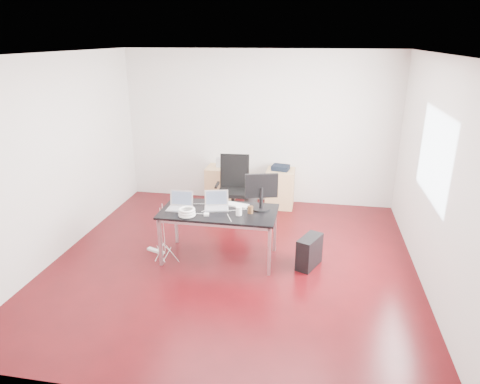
% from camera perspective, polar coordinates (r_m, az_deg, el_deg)
% --- Properties ---
extents(room_shell, '(5.00, 5.00, 5.00)m').
position_cam_1_polar(room_shell, '(5.56, -0.63, 3.43)').
color(room_shell, '#39060A').
rests_on(room_shell, ground).
extents(desk, '(1.60, 0.80, 0.73)m').
position_cam_1_polar(desk, '(5.93, -2.83, -2.97)').
color(desk, black).
rests_on(desk, ground).
extents(office_chair, '(0.51, 0.53, 1.08)m').
position_cam_1_polar(office_chair, '(7.32, -0.88, 0.99)').
color(office_chair, black).
rests_on(office_chair, ground).
extents(filing_cabinet_left, '(0.50, 0.50, 0.70)m').
position_cam_1_polar(filing_cabinet_left, '(8.10, -2.60, 0.98)').
color(filing_cabinet_left, tan).
rests_on(filing_cabinet_left, ground).
extents(filing_cabinet_right, '(0.50, 0.50, 0.70)m').
position_cam_1_polar(filing_cabinet_right, '(7.94, 5.36, 0.50)').
color(filing_cabinet_right, tan).
rests_on(filing_cabinet_right, ground).
extents(pc_tower, '(0.37, 0.49, 0.44)m').
position_cam_1_polar(pc_tower, '(5.98, 9.22, -7.86)').
color(pc_tower, black).
rests_on(pc_tower, ground).
extents(wastebasket, '(0.31, 0.31, 0.28)m').
position_cam_1_polar(wastebasket, '(7.82, 1.46, -1.37)').
color(wastebasket, black).
rests_on(wastebasket, ground).
extents(power_strip, '(0.30, 0.16, 0.04)m').
position_cam_1_polar(power_strip, '(6.48, -11.14, -7.70)').
color(power_strip, white).
rests_on(power_strip, ground).
extents(laptop_left, '(0.33, 0.25, 0.23)m').
position_cam_1_polar(laptop_left, '(6.02, -8.00, -1.67)').
color(laptop_left, silver).
rests_on(laptop_left, desk).
extents(laptop_right, '(0.38, 0.33, 0.23)m').
position_cam_1_polar(laptop_right, '(5.98, -3.17, -1.65)').
color(laptop_right, silver).
rests_on(laptop_right, desk).
extents(monitor, '(0.45, 0.26, 0.51)m').
position_cam_1_polar(monitor, '(5.87, 2.87, 0.32)').
color(monitor, black).
rests_on(monitor, desk).
extents(keyboard, '(0.46, 0.23, 0.02)m').
position_cam_1_polar(keyboard, '(6.09, -0.90, -1.66)').
color(keyboard, white).
rests_on(keyboard, desk).
extents(cup_white, '(0.09, 0.09, 0.12)m').
position_cam_1_polar(cup_white, '(5.74, -0.16, -2.55)').
color(cup_white, white).
rests_on(cup_white, desk).
extents(cup_brown, '(0.10, 0.10, 0.10)m').
position_cam_1_polar(cup_brown, '(5.81, 1.39, -2.36)').
color(cup_brown, '#52341C').
rests_on(cup_brown, desk).
extents(cable_coil, '(0.24, 0.24, 0.11)m').
position_cam_1_polar(cable_coil, '(5.76, -7.09, -2.68)').
color(cable_coil, white).
rests_on(cable_coil, desk).
extents(power_adapter, '(0.09, 0.09, 0.03)m').
position_cam_1_polar(power_adapter, '(5.77, -4.50, -2.99)').
color(power_adapter, white).
rests_on(power_adapter, desk).
extents(speaker, '(0.10, 0.09, 0.18)m').
position_cam_1_polar(speaker, '(7.98, -2.89, 3.98)').
color(speaker, '#9E9E9E').
rests_on(speaker, filing_cabinet_left).
extents(navy_garment, '(0.34, 0.29, 0.09)m').
position_cam_1_polar(navy_garment, '(7.83, 5.44, 3.26)').
color(navy_garment, black).
rests_on(navy_garment, filing_cabinet_right).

